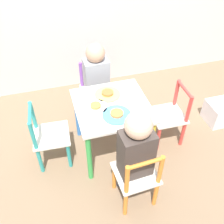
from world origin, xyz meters
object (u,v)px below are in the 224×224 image
at_px(chair_purple, 96,91).
at_px(child_back, 97,77).
at_px(chair_teal, 48,137).
at_px(plate_back, 108,94).
at_px(plate_left, 96,107).
at_px(chair_orange, 137,177).
at_px(child_front, 135,150).
at_px(plate_front, 117,114).
at_px(chair_red, 170,116).
at_px(kids_table, 112,113).

relative_size(chair_purple, child_back, 0.70).
height_order(chair_teal, plate_back, chair_teal).
bearing_deg(plate_left, child_back, 75.52).
relative_size(chair_orange, child_front, 0.67).
relative_size(plate_front, plate_back, 1.03).
bearing_deg(chair_teal, plate_front, -103.59).
xyz_separation_m(chair_orange, chair_purple, (-0.04, 0.96, 0.00)).
height_order(chair_red, child_back, child_back).
bearing_deg(plate_front, child_front, -85.58).
height_order(chair_purple, plate_left, chair_purple).
bearing_deg(chair_teal, child_back, -46.83).
xyz_separation_m(chair_teal, child_front, (0.50, -0.45, 0.20)).
height_order(chair_red, child_front, child_front).
bearing_deg(chair_teal, chair_orange, -131.69).
height_order(chair_orange, child_front, child_front).
height_order(chair_red, plate_front, chair_red).
height_order(child_front, plate_front, child_front).
relative_size(chair_teal, plate_left, 3.05).
bearing_deg(chair_orange, plate_left, -76.39).
bearing_deg(kids_table, child_front, -86.82).
bearing_deg(child_front, chair_red, -141.26).
height_order(child_back, plate_front, child_back).
bearing_deg(chair_purple, kids_table, -90.00).
bearing_deg(chair_orange, chair_purple, -90.92).
height_order(plate_front, plate_left, same).
distance_m(chair_orange, child_front, 0.21).
bearing_deg(plate_back, plate_left, -135.00).
bearing_deg(plate_front, plate_back, 90.00).
distance_m(chair_purple, plate_back, 0.43).
xyz_separation_m(chair_teal, chair_red, (0.96, -0.04, 0.00)).
height_order(kids_table, child_back, child_back).
bearing_deg(plate_back, chair_purple, 91.76).
bearing_deg(chair_teal, chair_red, -88.85).
distance_m(plate_back, plate_left, 0.17).
bearing_deg(chair_orange, chair_teal, -48.31).
xyz_separation_m(kids_table, chair_purple, (-0.01, 0.48, -0.14)).
bearing_deg(chair_teal, plate_left, -91.12).
height_order(kids_table, plate_back, plate_back).
distance_m(kids_table, child_front, 0.42).
bearing_deg(plate_back, plate_front, -90.00).
relative_size(child_back, plate_front, 3.67).
distance_m(kids_table, plate_front, 0.15).
relative_size(chair_teal, child_back, 0.70).
relative_size(kids_table, child_front, 0.70).
bearing_deg(chair_red, plate_left, -89.77).
bearing_deg(plate_left, chair_teal, 175.43).
distance_m(plate_front, plate_back, 0.24).
distance_m(kids_table, plate_back, 0.15).
distance_m(chair_red, plate_left, 0.64).
height_order(child_front, plate_back, child_front).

